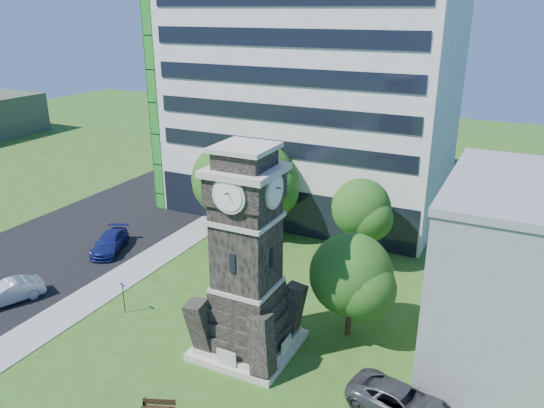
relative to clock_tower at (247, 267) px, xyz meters
The scene contains 14 objects.
ground 6.39m from the clock_tower, 146.32° to the right, with size 160.00×160.00×0.00m, color #305317.
sidewalk 13.88m from the clock_tower, 166.50° to the left, with size 3.00×70.00×0.06m, color gray.
street 21.86m from the clock_tower, behind, with size 14.00×80.00×0.02m, color black.
clock_tower is the anchor object (origin of this frame).
office_tall 26.21m from the clock_tower, 104.57° to the left, with size 26.20×15.11×28.60m.
car_street_mid 17.81m from the clock_tower, behind, with size 1.56×4.49×1.48m, color #AAADB2.
car_street_north 18.41m from the clock_tower, 158.29° to the left, with size 2.03×5.00×1.45m, color navy.
car_east_lot 10.50m from the clock_tower, ahead, with size 2.47×5.36×1.49m, color #424246.
park_bench 8.43m from the clock_tower, 101.02° to the right, with size 1.65×0.44×0.85m.
street_sign 9.90m from the clock_tower, behind, with size 0.53×0.05×2.19m.
tree_nw 17.29m from the clock_tower, 123.71° to the left, with size 7.16×6.51×8.15m.
tree_nc 16.68m from the clock_tower, 114.28° to the left, with size 6.72×6.11×8.06m.
tree_ne 13.57m from the clock_tower, 79.44° to the left, with size 4.91×4.46×6.92m.
tree_east 6.40m from the clock_tower, 39.14° to the left, with size 5.43×4.94×6.57m.
Camera 1 is at (15.95, -20.95, 18.76)m, focal length 35.00 mm.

